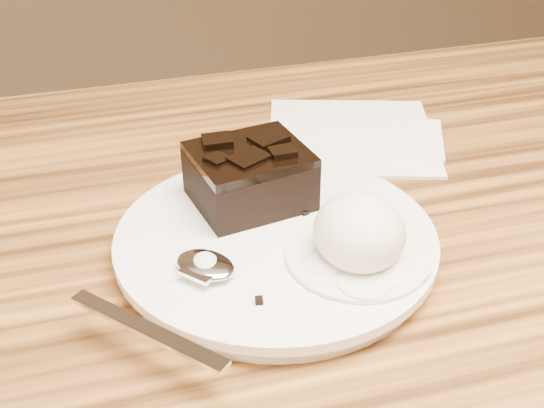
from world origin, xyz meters
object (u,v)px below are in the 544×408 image
object	(u,v)px
brownie	(250,180)
napkin	(351,134)
plate	(276,245)
ice_cream_scoop	(359,232)
spoon	(206,267)

from	to	relation	value
brownie	napkin	xyz separation A→B (m)	(0.13, 0.12, -0.04)
plate	ice_cream_scoop	world-z (taller)	ice_cream_scoop
brownie	napkin	size ratio (longest dim) A/B	0.53
brownie	spoon	size ratio (longest dim) A/B	0.48
brownie	napkin	world-z (taller)	brownie
plate	ice_cream_scoop	xyz separation A→B (m)	(0.05, -0.04, 0.03)
plate	brownie	world-z (taller)	brownie
napkin	brownie	bearing A→B (deg)	-139.09
ice_cream_scoop	spoon	xyz separation A→B (m)	(-0.11, 0.01, -0.02)
plate	napkin	size ratio (longest dim) A/B	1.50
plate	ice_cream_scoop	bearing A→B (deg)	-43.82
ice_cream_scoop	napkin	distance (m)	0.23
plate	ice_cream_scoop	distance (m)	0.07
brownie	spoon	bearing A→B (deg)	-123.41
plate	brownie	bearing A→B (deg)	97.61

